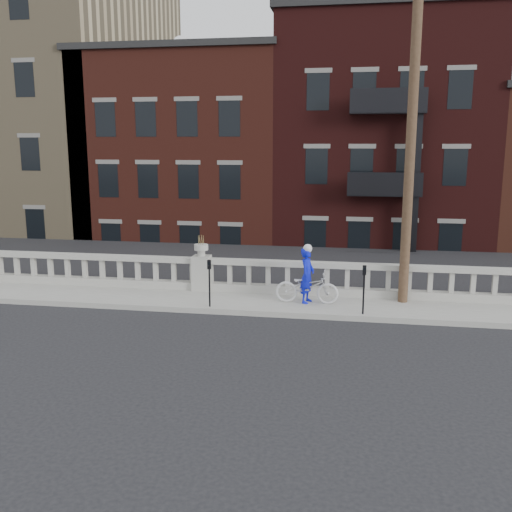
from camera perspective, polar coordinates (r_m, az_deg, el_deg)
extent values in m
plane|color=black|center=(14.71, -9.41, -7.76)|extent=(120.00, 120.00, 0.00)
cube|color=gray|center=(17.42, -6.22, -4.39)|extent=(32.00, 2.20, 0.15)
cube|color=gray|center=(18.26, -5.43, -2.99)|extent=(28.00, 0.34, 0.25)
cube|color=gray|center=(18.07, -5.48, -0.46)|extent=(28.00, 0.34, 0.16)
cube|color=gray|center=(18.16, -5.45, -1.69)|extent=(0.55, 0.55, 1.10)
cylinder|color=gray|center=(18.02, -5.49, 0.32)|extent=(0.24, 0.24, 0.20)
cylinder|color=gray|center=(17.99, -5.50, 0.88)|extent=(0.44, 0.44, 0.18)
cube|color=#605E59|center=(19.41, -5.01, -10.49)|extent=(36.00, 0.50, 5.15)
cube|color=black|center=(40.61, 2.74, -2.99)|extent=(80.00, 44.00, 0.50)
cube|color=#595651|center=(23.87, -7.16, -7.78)|extent=(16.00, 7.00, 4.00)
cube|color=#8D7B5B|center=(40.36, -23.25, 10.74)|extent=(18.00, 16.00, 20.00)
cube|color=#4D1D16|center=(34.30, -5.06, 6.63)|extent=(10.00, 14.00, 14.00)
cube|color=black|center=(34.46, -5.28, 18.56)|extent=(10.30, 14.30, 0.30)
cube|color=black|center=(33.17, 12.03, 7.57)|extent=(10.00, 14.00, 15.50)
cube|color=black|center=(33.62, 12.62, 21.12)|extent=(10.30, 14.30, 0.30)
cylinder|color=#422D1E|center=(16.80, 15.29, 12.22)|extent=(0.28, 0.28, 10.00)
cylinder|color=black|center=(16.29, -4.67, -3.20)|extent=(0.05, 0.05, 1.10)
cube|color=black|center=(16.13, -4.71, -0.86)|extent=(0.10, 0.08, 0.26)
cube|color=black|center=(16.08, -4.75, -0.75)|extent=(0.06, 0.01, 0.08)
cylinder|color=black|center=(15.81, 10.70, -3.80)|extent=(0.05, 0.05, 1.10)
cube|color=black|center=(15.65, 10.79, -1.40)|extent=(0.10, 0.08, 0.26)
cube|color=black|center=(15.60, 10.80, -1.29)|extent=(0.06, 0.01, 0.08)
imported|color=silver|center=(16.69, 5.11, -3.09)|extent=(1.84, 0.66, 0.96)
imported|color=#0D16CC|center=(16.66, 5.14, -1.94)|extent=(0.53, 0.67, 1.63)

